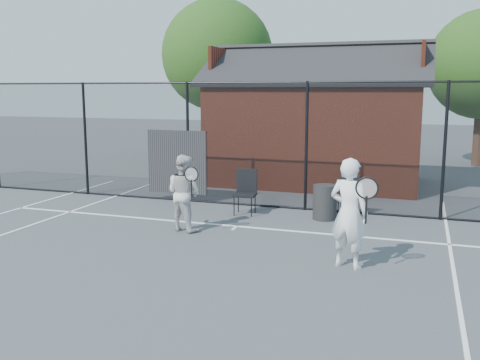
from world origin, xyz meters
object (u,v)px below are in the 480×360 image
(player_back, at_px, (184,193))
(waste_bin, at_px, (325,202))
(chair_right, at_px, (348,197))
(chair_left, at_px, (245,193))
(clubhouse, at_px, (317,130))
(player_front, at_px, (349,213))

(player_back, xyz_separation_m, waste_bin, (2.52, 1.84, -0.39))
(chair_right, xyz_separation_m, waste_bin, (-0.45, -0.37, -0.07))
(chair_left, xyz_separation_m, waste_bin, (1.80, 0.13, -0.12))
(clubhouse, xyz_separation_m, chair_left, (-0.70, -4.90, -1.11))
(chair_left, height_order, chair_right, chair_left)
(clubhouse, height_order, player_back, clubhouse)
(chair_left, bearing_deg, chair_right, 7.42)
(player_back, bearing_deg, clubhouse, 77.86)
(chair_right, distance_m, waste_bin, 0.59)
(clubhouse, distance_m, chair_left, 5.07)
(player_front, xyz_separation_m, chair_right, (-0.46, 3.46, -0.43))
(player_back, xyz_separation_m, chair_left, (0.72, 1.71, -0.27))
(chair_right, bearing_deg, clubhouse, 111.28)
(chair_left, bearing_deg, waste_bin, -1.10)
(clubhouse, height_order, chair_right, clubhouse)
(waste_bin, bearing_deg, player_front, -73.62)
(player_front, bearing_deg, waste_bin, 106.38)
(clubhouse, height_order, waste_bin, clubhouse)
(player_front, relative_size, chair_left, 1.77)
(clubhouse, xyz_separation_m, player_front, (2.01, -7.86, -0.72))
(player_front, distance_m, chair_right, 3.52)
(chair_right, bearing_deg, chair_left, -165.57)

